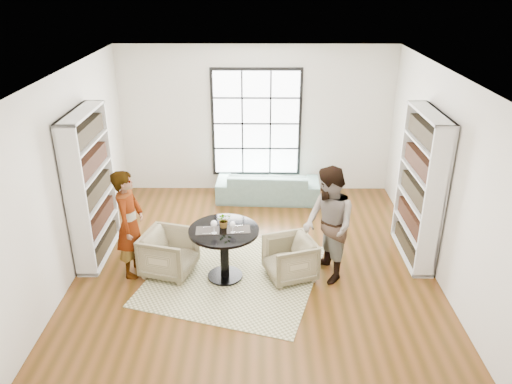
{
  "coord_description": "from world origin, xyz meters",
  "views": [
    {
      "loc": [
        0.06,
        -6.79,
        4.3
      ],
      "look_at": [
        0.01,
        0.4,
        1.07
      ],
      "focal_mm": 35.0,
      "sensor_mm": 36.0,
      "label": 1
    }
  ],
  "objects_px": {
    "sofa": "(268,186)",
    "flower_centerpiece": "(224,220)",
    "armchair_left": "(169,253)",
    "wine_glass_left": "(214,224)",
    "armchair_right": "(290,258)",
    "wine_glass_right": "(233,225)",
    "person_left": "(130,224)",
    "person_right": "(328,225)",
    "pedestal_table": "(224,243)"
  },
  "relations": [
    {
      "from": "pedestal_table",
      "to": "person_left",
      "type": "height_order",
      "value": "person_left"
    },
    {
      "from": "sofa",
      "to": "wine_glass_right",
      "type": "bearing_deg",
      "value": 82.0
    },
    {
      "from": "sofa",
      "to": "wine_glass_left",
      "type": "distance_m",
      "value": 3.14
    },
    {
      "from": "wine_glass_left",
      "to": "pedestal_table",
      "type": "bearing_deg",
      "value": 44.29
    },
    {
      "from": "person_right",
      "to": "wine_glass_right",
      "type": "height_order",
      "value": "person_right"
    },
    {
      "from": "armchair_left",
      "to": "sofa",
      "type": "bearing_deg",
      "value": -14.48
    },
    {
      "from": "pedestal_table",
      "to": "wine_glass_left",
      "type": "distance_m",
      "value": 0.42
    },
    {
      "from": "armchair_right",
      "to": "person_right",
      "type": "xyz_separation_m",
      "value": [
        0.55,
        0.0,
        0.56
      ]
    },
    {
      "from": "person_right",
      "to": "wine_glass_right",
      "type": "distance_m",
      "value": 1.4
    },
    {
      "from": "person_left",
      "to": "wine_glass_left",
      "type": "bearing_deg",
      "value": -96.89
    },
    {
      "from": "sofa",
      "to": "person_left",
      "type": "distance_m",
      "value": 3.46
    },
    {
      "from": "pedestal_table",
      "to": "person_left",
      "type": "relative_size",
      "value": 0.61
    },
    {
      "from": "wine_glass_left",
      "to": "flower_centerpiece",
      "type": "distance_m",
      "value": 0.24
    },
    {
      "from": "armchair_right",
      "to": "person_left",
      "type": "distance_m",
      "value": 2.44
    },
    {
      "from": "person_right",
      "to": "wine_glass_left",
      "type": "relative_size",
      "value": 8.35
    },
    {
      "from": "sofa",
      "to": "wine_glass_left",
      "type": "relative_size",
      "value": 9.7
    },
    {
      "from": "sofa",
      "to": "person_left",
      "type": "relative_size",
      "value": 1.22
    },
    {
      "from": "armchair_left",
      "to": "wine_glass_left",
      "type": "xyz_separation_m",
      "value": [
        0.73,
        -0.26,
        0.64
      ]
    },
    {
      "from": "person_right",
      "to": "wine_glass_left",
      "type": "bearing_deg",
      "value": -102.09
    },
    {
      "from": "person_left",
      "to": "person_right",
      "type": "xyz_separation_m",
      "value": [
        2.93,
        -0.11,
        0.04
      ]
    },
    {
      "from": "armchair_right",
      "to": "wine_glass_left",
      "type": "distance_m",
      "value": 1.3
    },
    {
      "from": "pedestal_table",
      "to": "person_right",
      "type": "height_order",
      "value": "person_right"
    },
    {
      "from": "flower_centerpiece",
      "to": "armchair_right",
      "type": "bearing_deg",
      "value": -2.71
    },
    {
      "from": "sofa",
      "to": "flower_centerpiece",
      "type": "distance_m",
      "value": 2.91
    },
    {
      "from": "person_left",
      "to": "person_right",
      "type": "distance_m",
      "value": 2.94
    },
    {
      "from": "armchair_left",
      "to": "person_left",
      "type": "xyz_separation_m",
      "value": [
        -0.55,
        0.0,
        0.5
      ]
    },
    {
      "from": "armchair_left",
      "to": "wine_glass_left",
      "type": "bearing_deg",
      "value": -94.26
    },
    {
      "from": "person_left",
      "to": "wine_glass_left",
      "type": "xyz_separation_m",
      "value": [
        1.28,
        -0.26,
        0.13
      ]
    },
    {
      "from": "person_right",
      "to": "wine_glass_right",
      "type": "xyz_separation_m",
      "value": [
        -1.39,
        -0.13,
        0.07
      ]
    },
    {
      "from": "wine_glass_left",
      "to": "wine_glass_right",
      "type": "relative_size",
      "value": 1.17
    },
    {
      "from": "person_right",
      "to": "pedestal_table",
      "type": "bearing_deg",
      "value": -106.31
    },
    {
      "from": "sofa",
      "to": "pedestal_table",
      "type": "bearing_deg",
      "value": 79.0
    },
    {
      "from": "armchair_left",
      "to": "person_left",
      "type": "height_order",
      "value": "person_left"
    },
    {
      "from": "armchair_left",
      "to": "armchair_right",
      "type": "height_order",
      "value": "armchair_left"
    },
    {
      "from": "pedestal_table",
      "to": "flower_centerpiece",
      "type": "height_order",
      "value": "flower_centerpiece"
    },
    {
      "from": "armchair_right",
      "to": "person_right",
      "type": "bearing_deg",
      "value": 71.54
    },
    {
      "from": "armchair_left",
      "to": "flower_centerpiece",
      "type": "bearing_deg",
      "value": -78.58
    },
    {
      "from": "sofa",
      "to": "flower_centerpiece",
      "type": "bearing_deg",
      "value": 78.66
    },
    {
      "from": "person_left",
      "to": "pedestal_table",
      "type": "bearing_deg",
      "value": -90.88
    },
    {
      "from": "sofa",
      "to": "armchair_left",
      "type": "height_order",
      "value": "armchair_left"
    },
    {
      "from": "sofa",
      "to": "wine_glass_right",
      "type": "xyz_separation_m",
      "value": [
        -0.56,
        -2.93,
        0.66
      ]
    },
    {
      "from": "armchair_right",
      "to": "wine_glass_right",
      "type": "distance_m",
      "value": 1.06
    },
    {
      "from": "pedestal_table",
      "to": "sofa",
      "type": "bearing_deg",
      "value": 76.26
    },
    {
      "from": "sofa",
      "to": "flower_centerpiece",
      "type": "xyz_separation_m",
      "value": [
        -0.69,
        -2.76,
        0.64
      ]
    },
    {
      "from": "sofa",
      "to": "wine_glass_right",
      "type": "distance_m",
      "value": 3.06
    },
    {
      "from": "pedestal_table",
      "to": "wine_glass_right",
      "type": "height_order",
      "value": "wine_glass_right"
    },
    {
      "from": "armchair_right",
      "to": "flower_centerpiece",
      "type": "bearing_deg",
      "value": -111.17
    },
    {
      "from": "armchair_right",
      "to": "wine_glass_right",
      "type": "bearing_deg",
      "value": -99.68
    },
    {
      "from": "wine_glass_left",
      "to": "flower_centerpiece",
      "type": "xyz_separation_m",
      "value": [
        0.13,
        0.2,
        -0.04
      ]
    },
    {
      "from": "wine_glass_right",
      "to": "flower_centerpiece",
      "type": "distance_m",
      "value": 0.22
    }
  ]
}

